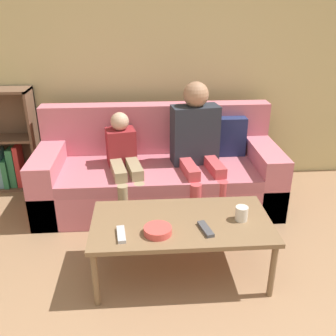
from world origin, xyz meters
TOP-DOWN VIEW (x-y plane):
  - wall_back at (0.00, 3.00)m, footprint 12.00×0.06m
  - couch at (0.03, 2.40)m, footprint 2.12×0.85m
  - coffee_table at (0.12, 1.37)m, footprint 1.17×0.60m
  - person_adult at (0.35, 2.33)m, footprint 0.44×0.64m
  - person_child at (-0.28, 2.27)m, footprint 0.35×0.63m
  - cup_near at (0.52, 1.36)m, footprint 0.08×0.08m
  - tv_remote_0 at (0.26, 1.25)m, footprint 0.09×0.18m
  - tv_remote_1 at (-0.26, 1.23)m, footprint 0.07×0.17m
  - snack_bowl at (-0.04, 1.24)m, footprint 0.17×0.17m

SIDE VIEW (x-z plane):
  - couch at x=0.03m, z-range -0.15..0.71m
  - coffee_table at x=0.12m, z-range 0.17..0.59m
  - tv_remote_0 at x=0.26m, z-range 0.42..0.44m
  - tv_remote_1 at x=-0.26m, z-range 0.42..0.44m
  - snack_bowl at x=-0.04m, z-range 0.42..0.46m
  - cup_near at x=0.52m, z-range 0.42..0.51m
  - person_child at x=-0.28m, z-range 0.06..0.92m
  - person_adult at x=0.35m, z-range 0.08..1.20m
  - wall_back at x=0.00m, z-range 0.00..2.60m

